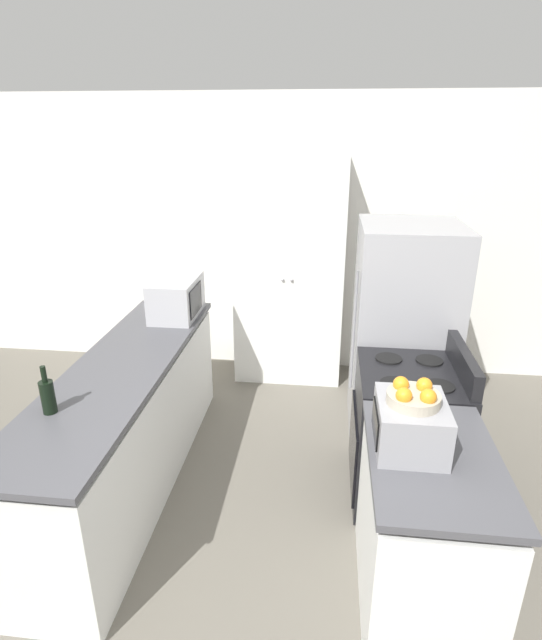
{
  "coord_description": "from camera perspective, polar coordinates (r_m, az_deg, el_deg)",
  "views": [
    {
      "loc": [
        0.38,
        -1.41,
        2.31
      ],
      "look_at": [
        0.0,
        1.8,
        1.05
      ],
      "focal_mm": 28.0,
      "sensor_mm": 36.0,
      "label": 1
    }
  ],
  "objects": [
    {
      "name": "counter_right",
      "position": [
        2.77,
        17.05,
        -22.4
      ],
      "size": [
        0.6,
        0.93,
        0.9
      ],
      "color": "silver",
      "rests_on": "ground_plane"
    },
    {
      "name": "counter_left",
      "position": [
        3.54,
        -15.95,
        -11.6
      ],
      "size": [
        0.6,
        2.41,
        0.9
      ],
      "color": "silver",
      "rests_on": "ground_plane"
    },
    {
      "name": "microwave",
      "position": [
        3.99,
        -10.75,
        2.54
      ],
      "size": [
        0.34,
        0.52,
        0.3
      ],
      "color": "#B2B2B7",
      "rests_on": "counter_left"
    },
    {
      "name": "pantry_cabinet",
      "position": [
        4.62,
        2.11,
        5.46
      ],
      "size": [
        0.99,
        0.48,
        2.09
      ],
      "color": "white",
      "rests_on": "ground_plane"
    },
    {
      "name": "wine_bottle",
      "position": [
        2.87,
        -24.16,
        -7.9
      ],
      "size": [
        0.07,
        0.07,
        0.27
      ],
      "color": "black",
      "rests_on": "counter_left"
    },
    {
      "name": "stove",
      "position": [
        3.41,
        15.14,
        -12.42
      ],
      "size": [
        0.66,
        0.71,
        1.06
      ],
      "color": "black",
      "rests_on": "ground_plane"
    },
    {
      "name": "refrigerator",
      "position": [
        3.94,
        14.76,
        -1.46
      ],
      "size": [
        0.75,
        0.79,
        1.67
      ],
      "color": "#A3A3A8",
      "rests_on": "ground_plane"
    },
    {
      "name": "toaster_oven",
      "position": [
        2.44,
        15.62,
        -11.49
      ],
      "size": [
        0.32,
        0.37,
        0.24
      ],
      "color": "#939399",
      "rests_on": "counter_right"
    },
    {
      "name": "wall_back",
      "position": [
        4.83,
        2.1,
        9.24
      ],
      "size": [
        7.0,
        0.06,
        2.6
      ],
      "color": "white",
      "rests_on": "ground_plane"
    },
    {
      "name": "fruit_bowl",
      "position": [
        2.36,
        15.99,
        -8.31
      ],
      "size": [
        0.24,
        0.24,
        0.1
      ],
      "color": "#B2A893",
      "rests_on": "toaster_oven"
    }
  ]
}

